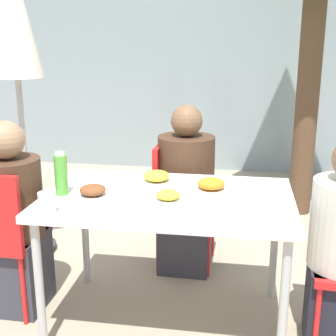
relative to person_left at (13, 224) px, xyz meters
name	(u,v)px	position (x,y,z in m)	size (l,w,h in m)	color
ground_plane	(168,320)	(0.91, -0.02, -0.53)	(24.00, 24.00, 0.00)	tan
building_facade	(213,43)	(0.91, 3.31, 0.97)	(10.00, 0.20, 3.00)	#89999E
dining_table	(168,206)	(0.91, -0.02, 0.17)	(1.32, 0.83, 0.76)	silver
person_left	(13,224)	(0.00, 0.00, 0.00)	(0.36, 0.36, 1.13)	#383842
chair_far	(175,195)	(0.85, 0.70, -0.01)	(0.41, 0.41, 0.88)	red
person_far	(186,195)	(0.93, 0.65, 0.00)	(0.38, 0.38, 1.15)	#383842
closed_umbrella	(13,27)	(-0.26, 0.72, 1.11)	(0.36, 0.36, 2.19)	#333333
plate_0	(93,193)	(0.53, -0.11, 0.26)	(0.25, 0.25, 0.07)	white
plate_1	(157,178)	(0.81, 0.19, 0.26)	(0.27, 0.27, 0.07)	white
plate_2	(211,186)	(1.13, 0.09, 0.26)	(0.27, 0.27, 0.07)	white
plate_3	(168,198)	(0.93, -0.12, 0.25)	(0.22, 0.22, 0.06)	white
bottle	(61,174)	(0.35, -0.09, 0.34)	(0.07, 0.07, 0.23)	#51A338
drinking_cup	(47,203)	(0.38, -0.36, 0.28)	(0.08, 0.08, 0.10)	silver
salad_bowl	(262,197)	(1.39, -0.05, 0.26)	(0.16, 0.16, 0.05)	white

